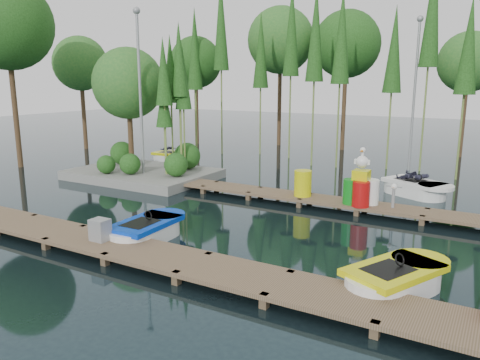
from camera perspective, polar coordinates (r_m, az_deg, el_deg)
The scene contains 15 objects.
ground_plane at distance 15.66m, azimuth -2.51°, elevation -4.08°, with size 90.00×90.00×0.00m, color #1A2C31.
near_dock at distance 12.23m, azimuth -14.03°, elevation -8.03°, with size 18.00×1.50×0.50m.
far_dock at distance 17.25m, azimuth 4.77°, elevation -1.79°, with size 15.00×1.20×0.50m.
island at distance 21.52m, azimuth -12.18°, elevation 8.73°, with size 6.20×4.20×6.75m.
tree_screen at distance 25.43m, azimuth 6.71°, elevation 16.02°, with size 34.42×18.53×10.31m.
lamp_island at distance 20.37m, azimuth -12.13°, elevation 11.58°, with size 0.30×0.30×7.25m.
lamp_rear at distance 24.01m, azimuth 20.59°, elevation 11.14°, with size 0.30×0.30×7.25m.
boat_blue at distance 13.31m, azimuth -11.28°, elevation -6.11°, with size 1.28×2.69×0.89m.
boat_yellow_near at distance 10.53m, azimuth 18.42°, elevation -11.51°, with size 2.26×2.96×0.91m.
boat_yellow_far at distance 25.42m, azimuth -8.15°, elevation 2.76°, with size 2.61×1.27×1.28m.
boat_white_far at distance 19.13m, azimuth 20.61°, elevation -0.93°, with size 3.07×2.39×1.33m.
utility_cabinet at distance 12.65m, azimuth -16.68°, elevation -5.83°, with size 0.46×0.39×0.56m, color gray.
yellow_barrel at distance 16.76m, azimuth 7.67°, elevation -0.39°, with size 0.62×0.62×0.93m, color #CDCE0A.
drum_cluster at distance 15.94m, azimuth 14.54°, elevation -0.97°, with size 1.11×1.02×1.92m.
seagull_post at distance 15.86m, azimuth 18.23°, elevation -1.35°, with size 0.50×0.27×0.80m.
Camera 1 is at (8.10, -12.66, 4.39)m, focal length 35.00 mm.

